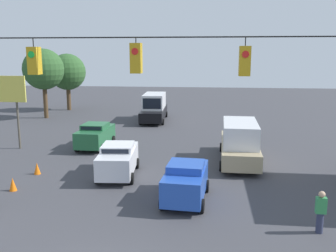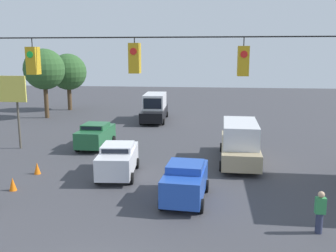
# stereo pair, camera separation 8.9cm
# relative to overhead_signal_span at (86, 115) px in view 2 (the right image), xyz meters

# --- Properties ---
(overhead_signal_span) EXTENTS (19.11, 0.38, 7.98)m
(overhead_signal_span) POSITION_rel_overhead_signal_span_xyz_m (0.00, 0.00, 0.00)
(overhead_signal_span) COLOR #939399
(overhead_signal_span) RESTS_ON ground_plane
(sedan_green_withflow_far) EXTENTS (2.18, 4.35, 1.86)m
(sedan_green_withflow_far) POSITION_rel_overhead_signal_span_xyz_m (4.79, -15.68, -4.19)
(sedan_green_withflow_far) COLOR #236038
(sedan_green_withflow_far) RESTS_ON ground_plane
(box_truck_black_withflow_deep) EXTENTS (2.73, 7.28, 2.85)m
(box_truck_black_withflow_deep) POSITION_rel_overhead_signal_span_xyz_m (2.13, -27.84, -3.75)
(box_truck_black_withflow_deep) COLOR black
(box_truck_black_withflow_deep) RESTS_ON ground_plane
(sedan_blue_crossing_near) EXTENTS (2.26, 4.15, 1.89)m
(sedan_blue_crossing_near) POSITION_rel_overhead_signal_span_xyz_m (-2.72, -6.07, -4.18)
(sedan_blue_crossing_near) COLOR #234CB2
(sedan_blue_crossing_near) RESTS_ON ground_plane
(sedan_white_withflow_mid) EXTENTS (2.41, 4.57, 1.89)m
(sedan_white_withflow_mid) POSITION_rel_overhead_signal_span_xyz_m (1.46, -9.38, -4.17)
(sedan_white_withflow_mid) COLOR silver
(sedan_white_withflow_mid) RESTS_ON ground_plane
(box_truck_tan_oncoming_far) EXTENTS (2.68, 7.27, 2.72)m
(box_truck_tan_oncoming_far) POSITION_rel_overhead_signal_span_xyz_m (-5.78, -13.06, -3.81)
(box_truck_tan_oncoming_far) COLOR tan
(box_truck_tan_oncoming_far) RESTS_ON ground_plane
(traffic_cone_second) EXTENTS (0.39, 0.39, 0.70)m
(traffic_cone_second) POSITION_rel_overhead_signal_span_xyz_m (6.33, -6.33, -4.81)
(traffic_cone_second) COLOR orange
(traffic_cone_second) RESTS_ON ground_plane
(traffic_cone_third) EXTENTS (0.39, 0.39, 0.70)m
(traffic_cone_third) POSITION_rel_overhead_signal_span_xyz_m (6.32, -9.09, -4.81)
(traffic_cone_third) COLOR orange
(traffic_cone_third) RESTS_ON ground_plane
(pedestrian) EXTENTS (0.40, 0.28, 1.75)m
(pedestrian) POSITION_rel_overhead_signal_span_xyz_m (-8.25, -3.30, -4.28)
(pedestrian) COLOR #2D334C
(pedestrian) RESTS_ON ground_plane
(tree_horizon_left) EXTENTS (4.51, 4.51, 7.05)m
(tree_horizon_left) POSITION_rel_overhead_signal_span_xyz_m (14.00, -34.15, -0.40)
(tree_horizon_left) COLOR #4C3823
(tree_horizon_left) RESTS_ON ground_plane
(tree_horizon_right) EXTENTS (4.44, 4.44, 7.59)m
(tree_horizon_right) POSITION_rel_overhead_signal_span_xyz_m (14.30, -28.07, 0.18)
(tree_horizon_right) COLOR #4C3823
(tree_horizon_right) RESTS_ON ground_plane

